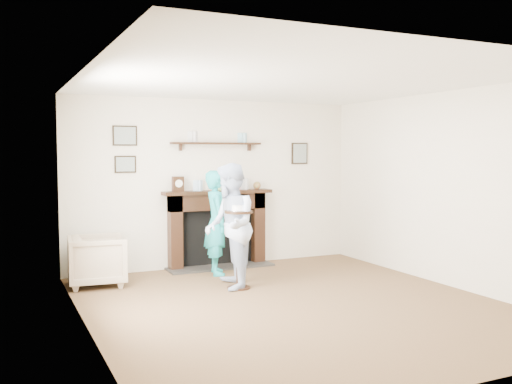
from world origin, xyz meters
TOP-DOWN VIEW (x-y plane):
  - ground at (0.00, 0.00)m, footprint 5.00×5.00m
  - room_shell at (-0.00, 0.69)m, footprint 4.54×5.02m
  - armchair at (-1.85, 1.90)m, footprint 0.78×0.76m
  - man at (-0.36, 1.04)m, footprint 0.77×0.89m
  - woman at (-0.20, 1.90)m, footprint 0.45×0.59m
  - pedestal_table at (-0.26, 0.98)m, footprint 0.35×0.35m

SIDE VIEW (x-z plane):
  - ground at x=0.00m, z-range 0.00..0.00m
  - armchair at x=-1.85m, z-range -0.33..0.33m
  - man at x=-0.36m, z-range -0.79..0.79m
  - woman at x=-0.20m, z-range -0.73..0.73m
  - pedestal_table at x=-0.26m, z-range 0.13..1.26m
  - room_shell at x=0.00m, z-range 0.36..2.88m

